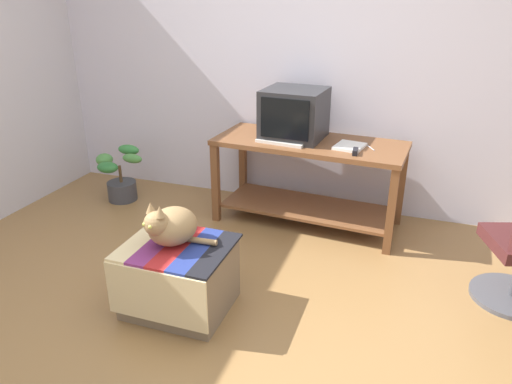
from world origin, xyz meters
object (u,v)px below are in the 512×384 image
object	(u,v)px
potted_plant	(120,178)
book	(350,146)
tv_monitor	(294,114)
keyboard	(281,142)
stapler	(355,152)
desk	(308,168)
ottoman_with_blanket	(179,277)
cat	(170,226)

from	to	relation	value
potted_plant	book	bearing A→B (deg)	1.50
tv_monitor	keyboard	size ratio (longest dim) A/B	1.27
book	keyboard	bearing A→B (deg)	-163.59
book	stapler	bearing A→B (deg)	-55.95
desk	potted_plant	distance (m)	1.81
potted_plant	stapler	distance (m)	2.25
keyboard	book	bearing A→B (deg)	13.55
ottoman_with_blanket	book	bearing A→B (deg)	60.03
desk	cat	distance (m)	1.52
keyboard	ottoman_with_blanket	distance (m)	1.45
ottoman_with_blanket	cat	bearing A→B (deg)	159.64
ottoman_with_blanket	cat	size ratio (longest dim) A/B	1.43
potted_plant	desk	bearing A→B (deg)	4.05
ottoman_with_blanket	keyboard	bearing A→B (deg)	78.85
desk	stapler	bearing A→B (deg)	-24.39
cat	potted_plant	size ratio (longest dim) A/B	0.89
book	stapler	world-z (taller)	stapler
keyboard	desk	bearing A→B (deg)	40.02
keyboard	stapler	size ratio (longest dim) A/B	3.64
tv_monitor	ottoman_with_blanket	size ratio (longest dim) A/B	0.79
ottoman_with_blanket	cat	world-z (taller)	cat
desk	potted_plant	bearing A→B (deg)	-172.00
stapler	tv_monitor	bearing A→B (deg)	150.69
tv_monitor	cat	distance (m)	1.57
book	desk	bearing A→B (deg)	178.24
keyboard	stapler	xyz separation A→B (m)	(0.60, -0.09, 0.01)
book	ottoman_with_blanket	distance (m)	1.68
tv_monitor	cat	bearing A→B (deg)	-99.31
keyboard	cat	bearing A→B (deg)	-95.52
desk	book	world-z (taller)	book
cat	tv_monitor	bearing A→B (deg)	97.77
desk	ottoman_with_blanket	distance (m)	1.55
ottoman_with_blanket	stapler	distance (m)	1.60
stapler	cat	bearing A→B (deg)	-129.88
ottoman_with_blanket	stapler	xyz separation A→B (m)	(0.86, 1.24, 0.53)
desk	tv_monitor	world-z (taller)	tv_monitor
book	stapler	xyz separation A→B (m)	(0.06, -0.14, 0.01)
cat	potted_plant	distance (m)	1.87
cat	keyboard	bearing A→B (deg)	98.18
potted_plant	stapler	size ratio (longest dim) A/B	4.59
potted_plant	keyboard	bearing A→B (deg)	-0.10
tv_monitor	cat	world-z (taller)	tv_monitor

